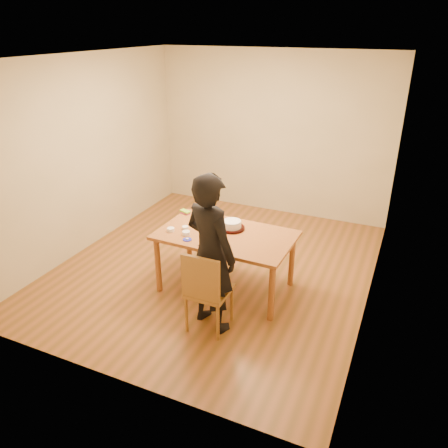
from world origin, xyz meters
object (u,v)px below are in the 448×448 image
at_px(dining_table, 226,235).
at_px(person, 210,254).
at_px(cake, 232,224).
at_px(cake_plate, 232,228).
at_px(dining_chair, 209,291).

xyz_separation_m(dining_table, person, (0.15, -0.73, 0.15)).
relative_size(dining_table, cake, 6.98).
relative_size(cake_plate, cake, 1.37).
height_order(cake_plate, person, person).
relative_size(dining_table, cake_plate, 5.11).
height_order(dining_table, person, person).
distance_m(cake, person, 0.90).
bearing_deg(cake, dining_table, -95.07).
bearing_deg(person, cake, -60.91).
bearing_deg(dining_chair, cake_plate, 98.04).
xyz_separation_m(cake_plate, cake, (0.00, 0.00, 0.05)).
relative_size(cake, person, 0.13).
distance_m(dining_table, cake_plate, 0.16).
bearing_deg(cake, dining_chair, -81.66).
bearing_deg(dining_table, dining_chair, -77.44).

